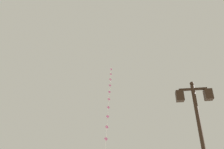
{
  "coord_description": "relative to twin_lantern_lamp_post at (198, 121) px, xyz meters",
  "views": [
    {
      "loc": [
        0.82,
        -1.18,
        1.48
      ],
      "look_at": [
        -1.93,
        17.07,
        10.62
      ],
      "focal_mm": 34.38,
      "sensor_mm": 36.0,
      "label": 1
    }
  ],
  "objects": [
    {
      "name": "twin_lantern_lamp_post",
      "position": [
        0.0,
        0.0,
        0.0
      ],
      "size": [
        1.31,
        0.28,
        4.9
      ],
      "color": "black",
      "rests_on": "ground_plane"
    },
    {
      "name": "kite_train",
      "position": [
        -6.76,
        20.69,
        7.38
      ],
      "size": [
        1.77,
        14.77,
        20.72
      ],
      "color": "brown",
      "rests_on": "ground_plane"
    }
  ]
}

